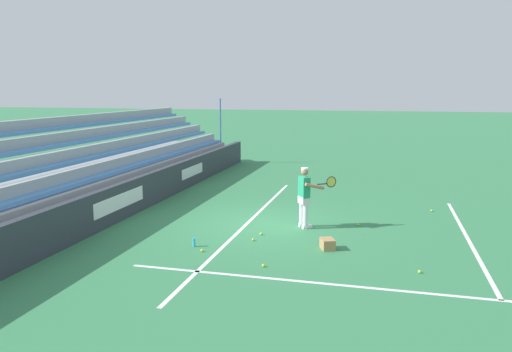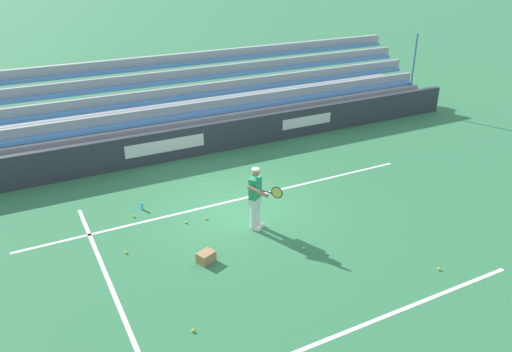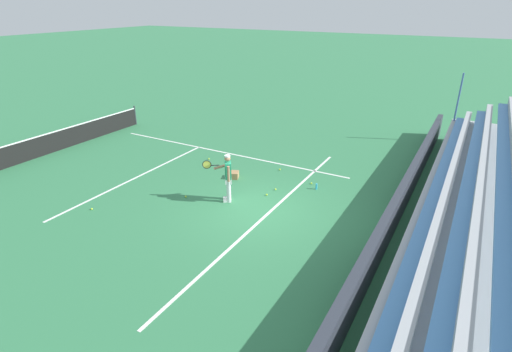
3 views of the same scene
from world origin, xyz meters
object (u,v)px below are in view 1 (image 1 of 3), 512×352
Objects in this scene: tennis_player at (305,197)px; water_bottle at (194,242)px; tennis_ball_far_left at (261,234)px; tennis_ball_by_box at (420,272)px; ball_box_cardboard at (327,244)px; tennis_ball_stray_back at (263,265)px; tennis_ball_near_player at (358,225)px; tennis_ball_far_right at (202,251)px; tennis_ball_on_baseline at (432,211)px; tennis_ball_midcourt at (253,240)px.

tennis_player is 3.48m from water_bottle.
tennis_ball_far_left is (1.02, -1.01, -0.86)m from tennis_player.
ball_box_cardboard is at bearing -118.58° from tennis_ball_by_box.
tennis_ball_stray_back is at bearing -81.96° from tennis_ball_by_box.
tennis_player is 1.79m from tennis_ball_near_player.
tennis_ball_stray_back is at bearing -6.35° from tennis_player.
tennis_ball_far_right is 0.48m from water_bottle.
water_bottle is (1.39, -1.37, 0.08)m from tennis_ball_far_left.
tennis_ball_near_player is 0.30× the size of water_bottle.
ball_box_cardboard reaches higher than tennis_ball_far_left.
tennis_ball_stray_back is at bearing -37.40° from ball_box_cardboard.
tennis_ball_far_left is at bearing 148.90° from tennis_ball_far_right.
ball_box_cardboard reaches higher than tennis_ball_on_baseline.
tennis_ball_on_baseline is at bearing 148.89° from ball_box_cardboard.
water_bottle reaches higher than tennis_ball_midcourt.
tennis_ball_stray_back is 7.43m from tennis_ball_on_baseline.
tennis_player is 25.98× the size of tennis_ball_stray_back.
tennis_player is at bearing -154.46° from ball_box_cardboard.
tennis_ball_far_right is at bearing -39.67° from tennis_ball_midcourt.
water_bottle is (5.27, -6.04, 0.08)m from tennis_ball_on_baseline.
tennis_ball_far_right and tennis_ball_near_player have the same top height.
water_bottle is at bearing -57.44° from tennis_ball_midcourt.
tennis_ball_by_box is at bearing -7.09° from tennis_ball_on_baseline.
tennis_ball_stray_back is 1.79m from tennis_ball_far_right.
tennis_player reaches higher than tennis_ball_far_left.
ball_box_cardboard is at bearing -14.65° from tennis_ball_near_player.
tennis_ball_midcourt is at bearing -158.45° from tennis_ball_stray_back.
tennis_ball_stray_back and tennis_ball_by_box have the same top height.
ball_box_cardboard is at bearing 84.12° from tennis_ball_midcourt.
tennis_ball_midcourt is at bearing 140.33° from tennis_ball_far_right.
tennis_ball_stray_back and tennis_ball_near_player have the same top height.
tennis_ball_on_baseline is 5.82m from tennis_ball_by_box.
tennis_ball_near_player is at bearing 127.65° from water_bottle.
tennis_ball_by_box is 5.34m from water_bottle.
tennis_ball_far_right is at bearing -46.77° from tennis_ball_near_player.
tennis_ball_near_player is at bearing 111.03° from tennis_player.
tennis_ball_stray_back is (3.38, -0.38, -0.86)m from tennis_player.
tennis_ball_by_box is (1.90, 3.94, 0.00)m from tennis_ball_far_left.
tennis_ball_stray_back is 2.45m from tennis_ball_far_left.
tennis_ball_stray_back is 3.34m from tennis_ball_by_box.
tennis_ball_far_right and tennis_ball_on_baseline have the same top height.
tennis_ball_on_baseline is at bearing 136.45° from tennis_ball_near_player.
water_bottle reaches higher than tennis_ball_far_right.
tennis_player is 25.98× the size of tennis_ball_far_right.
tennis_ball_by_box and tennis_ball_near_player have the same top height.
tennis_ball_far_right is 1.00× the size of tennis_ball_far_left.
tennis_ball_midcourt is (4.44, -4.74, 0.00)m from tennis_ball_on_baseline.
tennis_ball_stray_back is at bearing -32.82° from tennis_ball_on_baseline.
tennis_player is 4.72m from tennis_ball_on_baseline.
ball_box_cardboard is 5.42m from tennis_ball_on_baseline.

